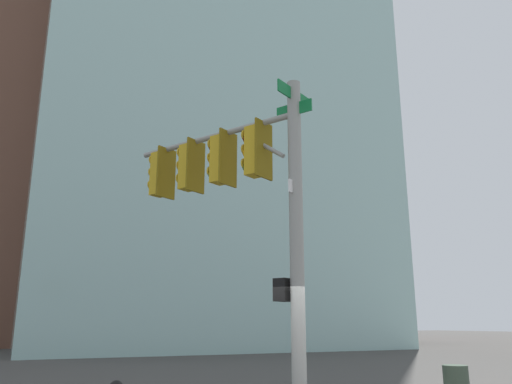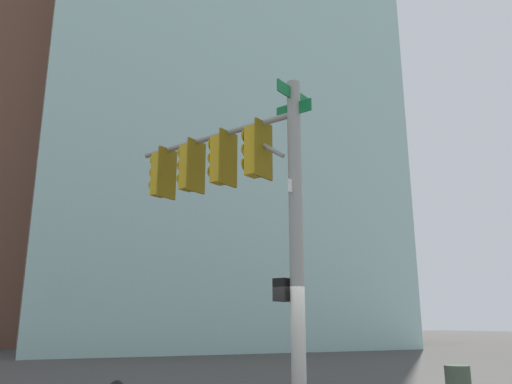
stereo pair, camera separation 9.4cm
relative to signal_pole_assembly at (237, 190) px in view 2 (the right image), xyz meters
The scene contains 3 objects.
signal_pole_assembly is the anchor object (origin of this frame).
building_brick_nearside 46.62m from the signal_pole_assembly, 95.92° to the left, with size 19.62×16.23×40.69m, color brown.
building_brick_midblock 54.23m from the signal_pole_assembly, 59.70° to the left, with size 20.89×15.36×43.29m, color brown.
Camera 2 is at (-4.33, -7.51, 1.88)m, focal length 35.92 mm.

